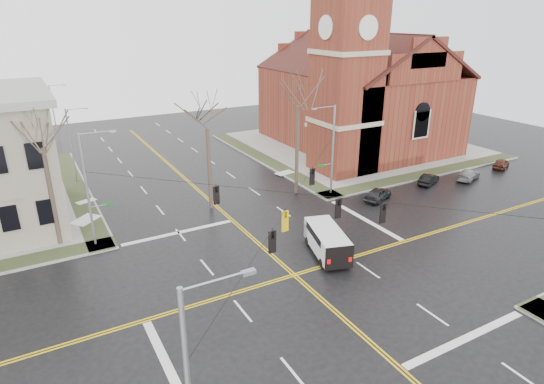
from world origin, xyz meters
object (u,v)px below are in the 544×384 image
tree_nw_far (41,140)px  tree_nw_near (207,123)px  signal_pole_nw (89,187)px  parked_car_c (468,174)px  streetlight_north_a (72,143)px  tree_ne (298,99)px  parked_car_b (429,179)px  streetlight_north_b (54,111)px  cargo_van (326,239)px  parked_car_a (378,194)px  signal_pole_ne (331,148)px  parked_car_d (501,163)px  church (356,86)px

tree_nw_far → tree_nw_near: size_ratio=1.04×
signal_pole_nw → parked_car_c: 39.35m
streetlight_north_a → parked_car_c: size_ratio=1.99×
parked_car_c → tree_ne: 21.93m
parked_car_b → streetlight_north_b: bearing=17.8°
cargo_van → parked_car_a: 12.65m
tree_nw_far → tree_ne: bearing=0.7°
streetlight_north_a → parked_car_b: 38.55m
cargo_van → tree_ne: bearing=85.0°
signal_pole_nw → parked_car_a: bearing=-7.8°
streetlight_north_a → cargo_van: (14.42, -26.49, -3.24)m
tree_nw_near → streetlight_north_a: bearing=125.8°
signal_pole_ne → streetlight_north_b: 42.61m
parked_car_b → parked_car_d: parked_car_d is taller
streetlight_north_b → tree_nw_far: bearing=-95.4°
church → tree_ne: 20.04m
parked_car_a → parked_car_c: 12.95m
church → parked_car_b: 17.99m
parked_car_c → tree_ne: (-19.17, 5.55, 9.09)m
parked_car_d → tree_nw_far: bearing=61.1°
church → parked_car_d: bearing=-59.0°
parked_car_c → church: bearing=-11.6°
parked_car_c → tree_nw_far: bearing=61.7°
signal_pole_nw → tree_nw_far: bearing=150.2°
cargo_van → parked_car_b: bearing=37.8°
signal_pole_ne → tree_nw_far: (-25.26, 1.50, 3.63)m
tree_nw_far → tree_ne: 22.39m
cargo_van → tree_ne: tree_ne is taller
parked_car_a → tree_ne: 12.20m
parked_car_a → tree_nw_far: 30.10m
church → tree_nw_near: size_ratio=2.42×
parked_car_c → parked_car_d: bearing=-103.8°
signal_pole_ne → signal_pole_nw: same height
cargo_van → parked_car_a: bearing=47.2°
cargo_van → parked_car_b: cargo_van is taller
signal_pole_nw → streetlight_north_a: (0.67, 16.50, -0.48)m
signal_pole_ne → parked_car_b: (11.21, -2.74, -4.38)m
streetlight_north_a → parked_car_c: bearing=-28.0°
signal_pole_ne → tree_nw_far: bearing=176.6°
signal_pole_ne → parked_car_d: 23.76m
tree_ne → tree_nw_near: bearing=174.9°
church → parked_car_c: 19.01m
cargo_van → tree_nw_far: size_ratio=0.49×
streetlight_north_b → tree_nw_far: 35.39m
church → streetlight_north_a: bearing=174.8°
parked_car_b → parked_car_d: size_ratio=1.00×
signal_pole_nw → parked_car_d: bearing=-3.7°
streetlight_north_a → tree_nw_near: (10.06, -13.94, 3.76)m
streetlight_north_b → signal_pole_ne: bearing=-58.9°
tree_nw_near → tree_ne: size_ratio=0.85×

